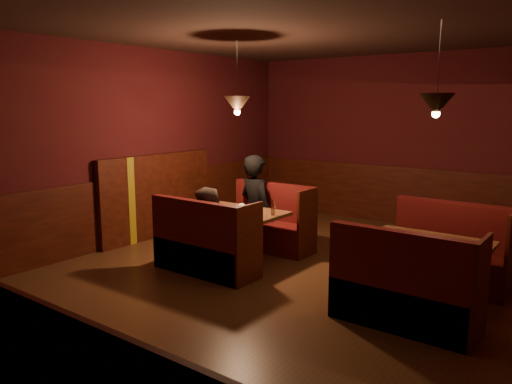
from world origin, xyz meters
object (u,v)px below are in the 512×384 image
Objects in this scene: second_table at (427,257)px; second_bench_near at (403,297)px; main_bench_far at (270,228)px; main_bench_near at (203,250)px; diner_a at (256,189)px; diner_b at (209,217)px; main_table at (239,222)px; second_bench_far at (449,259)px.

second_table is 0.90× the size of second_bench_near.
main_bench_far is 1.00× the size of main_bench_near.
second_bench_near reaches higher than main_bench_far.
diner_b is (0.24, -1.27, -0.14)m from diner_a.
diner_a is (-0.20, 0.65, 0.33)m from main_table.
second_bench_near is 0.78× the size of diner_a.
main_bench_far reaches higher than second_table.
diner_a is at bearing 153.23° from second_bench_near.
second_bench_far is 1.00× the size of second_bench_near.
second_bench_far is at bearing 0.07° from main_bench_far.
main_bench_near is at bearing 114.07° from diner_a.
second_bench_near is (0.00, -1.44, 0.00)m from second_bench_far.
second_bench_near is at bearing -90.00° from second_bench_far.
second_bench_far is 2.79m from diner_a.
main_bench_near is at bearing -111.35° from diner_b.
diner_b reaches higher than main_table.
main_bench_far is at bearing -149.95° from diner_a.
second_bench_far is 1.44m from second_bench_near.
second_table is 0.86× the size of diner_b.
main_table is at bearing 91.17° from main_bench_near.
main_bench_far is 1.03× the size of second_bench_far.
diner_b is at bearing -89.07° from main_bench_far.
second_table is 2.80m from diner_a.
main_table is at bearing 179.80° from second_table.
diner_b is (0.02, 0.09, 0.41)m from main_bench_near.
diner_a is at bearing -164.88° from main_bench_far.
second_table is (2.49, 0.70, 0.21)m from main_bench_near.
main_bench_far is (0.01, 0.71, -0.22)m from main_table.
diner_b is (-2.49, 0.11, 0.40)m from second_bench_near.
second_bench_far is 0.78× the size of diner_a.
main_bench_near is at bearing -150.53° from second_bench_far.
main_bench_far is 1.03× the size of second_bench_near.
main_table is 0.94× the size of second_bench_near.
second_bench_near is (0.03, -0.72, -0.20)m from second_table.
diner_b is at bearing -151.92° from second_bench_far.
main_bench_far is at bearing 150.24° from second_bench_near.
main_bench_far is 1.42m from main_bench_near.
main_bench_near is 2.59m from second_table.
second_table is at bearing -92.20° from second_bench_far.
diner_b reaches higher than second_bench_near.
main_table is 2.64m from second_bench_near.
diner_a is 1.21× the size of diner_b.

